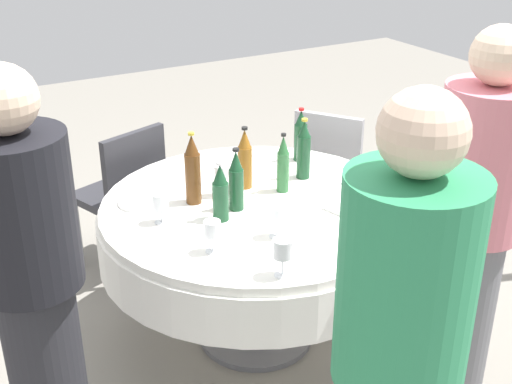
# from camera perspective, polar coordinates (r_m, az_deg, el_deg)

# --- Properties ---
(ground_plane) EXTENTS (10.00, 10.00, 0.00)m
(ground_plane) POSITION_cam_1_polar(r_m,az_deg,el_deg) (3.43, 0.00, -12.09)
(ground_plane) COLOR gray
(dining_table) EXTENTS (1.44, 1.44, 0.74)m
(dining_table) POSITION_cam_1_polar(r_m,az_deg,el_deg) (3.10, 0.00, -3.35)
(dining_table) COLOR white
(dining_table) RESTS_ON ground_plane
(bottle_brown_south) EXTENTS (0.07, 0.07, 0.34)m
(bottle_brown_south) POSITION_cam_1_polar(r_m,az_deg,el_deg) (2.99, -5.40, 1.83)
(bottle_brown_south) COLOR #593314
(bottle_brown_south) RESTS_ON dining_table
(bottle_green_inner) EXTENTS (0.06, 0.06, 0.29)m
(bottle_green_inner) POSITION_cam_1_polar(r_m,az_deg,el_deg) (3.10, 2.31, 2.32)
(bottle_green_inner) COLOR #2D6B38
(bottle_green_inner) RESTS_ON dining_table
(bottle_dark_green_north) EXTENTS (0.07, 0.07, 0.28)m
(bottle_dark_green_north) POSITION_cam_1_polar(r_m,az_deg,el_deg) (3.46, 3.80, 4.74)
(bottle_dark_green_north) COLOR #194728
(bottle_dark_green_north) RESTS_ON dining_table
(bottle_amber_right) EXTENTS (0.07, 0.07, 0.30)m
(bottle_amber_right) POSITION_cam_1_polar(r_m,az_deg,el_deg) (3.13, -0.96, 2.75)
(bottle_amber_right) COLOR #8C5619
(bottle_amber_right) RESTS_ON dining_table
(bottle_dark_green_east) EXTENTS (0.07, 0.07, 0.29)m
(bottle_dark_green_east) POSITION_cam_1_polar(r_m,az_deg,el_deg) (2.92, -1.70, 0.91)
(bottle_dark_green_east) COLOR #194728
(bottle_dark_green_east) RESTS_ON dining_table
(bottle_dark_green_front) EXTENTS (0.07, 0.07, 0.27)m
(bottle_dark_green_front) POSITION_cam_1_polar(r_m,az_deg,el_deg) (2.84, -3.04, -0.11)
(bottle_dark_green_front) COLOR #194728
(bottle_dark_green_front) RESTS_ON dining_table
(bottle_dark_green_near) EXTENTS (0.07, 0.07, 0.30)m
(bottle_dark_green_near) POSITION_cam_1_polar(r_m,az_deg,el_deg) (3.24, 4.07, 3.53)
(bottle_dark_green_near) COLOR #194728
(bottle_dark_green_near) RESTS_ON dining_table
(wine_glass_right) EXTENTS (0.07, 0.07, 0.14)m
(wine_glass_right) POSITION_cam_1_polar(r_m,az_deg,el_deg) (2.71, 1.78, -2.00)
(wine_glass_right) COLOR white
(wine_glass_right) RESTS_ON dining_table
(wine_glass_east) EXTENTS (0.07, 0.07, 0.13)m
(wine_glass_east) POSITION_cam_1_polar(r_m,az_deg,el_deg) (2.61, -3.72, -3.28)
(wine_glass_east) COLOR white
(wine_glass_east) RESTS_ON dining_table
(wine_glass_front) EXTENTS (0.07, 0.07, 0.14)m
(wine_glass_front) POSITION_cam_1_polar(r_m,az_deg,el_deg) (2.85, -8.11, -0.94)
(wine_glass_front) COLOR white
(wine_glass_front) RESTS_ON dining_table
(wine_glass_near) EXTENTS (0.06, 0.06, 0.15)m
(wine_glass_near) POSITION_cam_1_polar(r_m,az_deg,el_deg) (3.06, -2.99, 1.60)
(wine_glass_near) COLOR white
(wine_glass_near) RESTS_ON dining_table
(wine_glass_rear) EXTENTS (0.07, 0.07, 0.15)m
(wine_glass_rear) POSITION_cam_1_polar(r_m,az_deg,el_deg) (2.45, 2.29, -4.96)
(wine_glass_rear) COLOR white
(wine_glass_rear) RESTS_ON dining_table
(plate_rear) EXTENTS (0.20, 0.20, 0.02)m
(plate_rear) POSITION_cam_1_polar(r_m,az_deg,el_deg) (3.07, -9.77, -0.78)
(plate_rear) COLOR white
(plate_rear) RESTS_ON dining_table
(plate_left) EXTENTS (0.23, 0.23, 0.02)m
(plate_left) POSITION_cam_1_polar(r_m,az_deg,el_deg) (3.37, -0.73, 2.00)
(plate_left) COLOR white
(plate_left) RESTS_ON dining_table
(fork_inner) EXTENTS (0.08, 0.17, 0.00)m
(fork_inner) POSITION_cam_1_polar(r_m,az_deg,el_deg) (3.22, 8.25, 0.46)
(fork_inner) COLOR silver
(fork_inner) RESTS_ON dining_table
(folded_napkin) EXTENTS (0.15, 0.15, 0.02)m
(folded_napkin) POSITION_cam_1_polar(r_m,az_deg,el_deg) (2.99, 7.38, -1.27)
(folded_napkin) COLOR white
(folded_napkin) RESTS_ON dining_table
(person_south) EXTENTS (0.34, 0.34, 1.68)m
(person_south) POSITION_cam_1_polar(r_m,az_deg,el_deg) (1.86, 11.71, -15.47)
(person_south) COLOR slate
(person_south) RESTS_ON ground_plane
(person_inner) EXTENTS (0.34, 0.34, 1.64)m
(person_inner) POSITION_cam_1_polar(r_m,az_deg,el_deg) (2.68, 17.94, -3.16)
(person_inner) COLOR slate
(person_inner) RESTS_ON ground_plane
(person_north) EXTENTS (0.34, 0.34, 1.60)m
(person_north) POSITION_cam_1_polar(r_m,az_deg,el_deg) (2.35, -18.31, -8.03)
(person_north) COLOR #26262B
(person_north) RESTS_ON ground_plane
(chair_front) EXTENTS (0.51, 0.51, 0.87)m
(chair_front) POSITION_cam_1_polar(r_m,az_deg,el_deg) (3.77, -11.03, 0.29)
(chair_front) COLOR #2D2D33
(chair_front) RESTS_ON ground_plane
(chair_near) EXTENTS (0.56, 0.56, 0.87)m
(chair_near) POSITION_cam_1_polar(r_m,az_deg,el_deg) (4.01, 6.50, 2.18)
(chair_near) COLOR #99999E
(chair_near) RESTS_ON ground_plane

